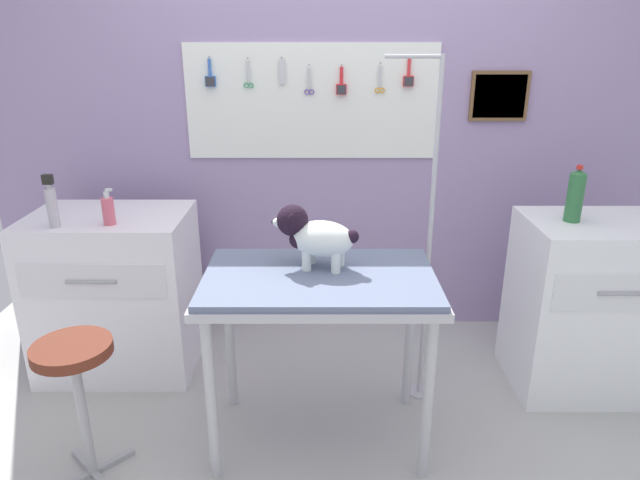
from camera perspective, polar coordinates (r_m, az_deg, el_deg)
name	(u,v)px	position (r m, az deg, el deg)	size (l,w,h in m)	color
ground	(339,463)	(2.62, 1.90, -21.71)	(4.40, 4.00, 0.04)	#ABABA5
rear_wall_panel	(334,140)	(3.28, 1.39, 10.08)	(4.00, 0.11, 2.30)	#9B86B0
grooming_table	(318,294)	(2.34, -0.16, -5.46)	(0.98, 0.61, 0.80)	#B7B7BC
grooming_arm	(426,253)	(2.66, 10.67, -1.28)	(0.29, 0.11, 1.65)	#B7B7BC
dog	(312,235)	(2.33, -0.77, 0.50)	(0.36, 0.22, 0.27)	white
counter_left	(116,292)	(3.20, -20.01, -5.01)	(0.80, 0.58, 0.87)	white
cabinet_right	(585,305)	(3.14, 25.31, -6.03)	(0.68, 0.54, 0.89)	white
stool	(75,373)	(2.43, -23.63, -12.28)	(0.30, 0.30, 0.62)	#9E9EA3
spray_bottle_short	(50,205)	(2.92, -25.67, 3.24)	(0.05, 0.05, 0.25)	#B6B1BB
detangler_spray	(107,210)	(2.87, -20.79, 2.82)	(0.06, 0.06, 0.18)	#D35C70
soda_bottle	(574,195)	(2.90, 24.36, 4.15)	(0.08, 0.08, 0.27)	#2E6C3B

